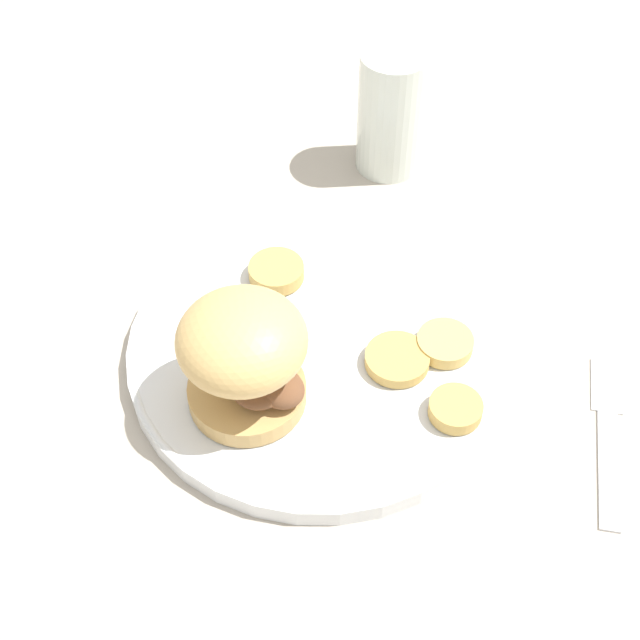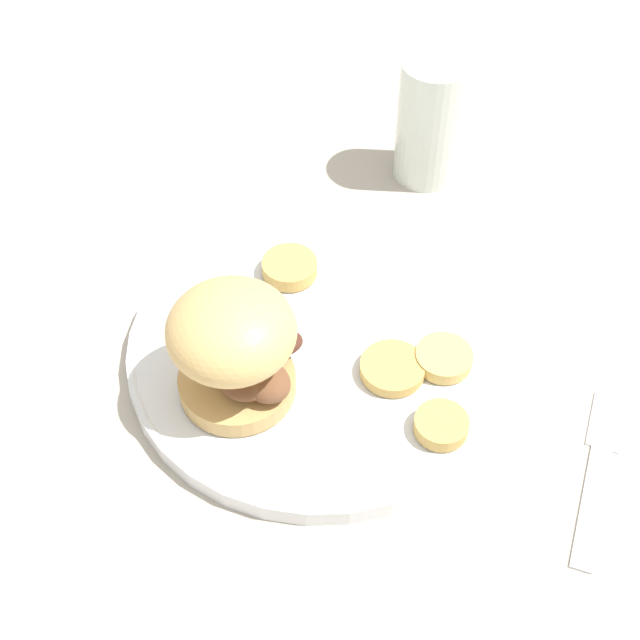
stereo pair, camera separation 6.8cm
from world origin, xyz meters
The scene contains 9 objects.
ground_plane centered at (0.00, 0.00, 0.00)m, with size 4.00×4.00×0.00m, color #B2A899.
dinner_plate centered at (0.00, 0.00, 0.01)m, with size 0.30×0.30×0.02m.
sandwich centered at (-0.07, -0.03, 0.07)m, with size 0.10×0.09×0.10m.
potato_round_0 centered at (0.06, -0.11, 0.02)m, with size 0.04×0.04×0.01m, color tan.
potato_round_1 centered at (0.08, -0.05, 0.02)m, with size 0.04×0.04×0.01m, color #DBB766.
potato_round_2 centered at (0.00, 0.08, 0.02)m, with size 0.05×0.05×0.01m, color tan.
potato_round_3 centered at (0.04, -0.05, 0.02)m, with size 0.05×0.05×0.01m, color tan.
fork centered at (0.15, -0.17, 0.00)m, with size 0.11×0.13×0.00m.
drinking_glass centered at (0.17, 0.18, 0.06)m, with size 0.06×0.06×0.12m.
Camera 2 is at (-0.14, -0.42, 0.56)m, focal length 50.00 mm.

